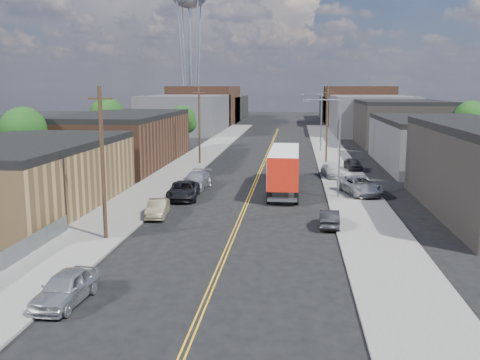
% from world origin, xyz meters
% --- Properties ---
extents(ground, '(260.00, 260.00, 0.00)m').
position_xyz_m(ground, '(0.00, 60.00, 0.00)').
color(ground, black).
rests_on(ground, ground).
extents(centerline, '(0.32, 120.00, 0.01)m').
position_xyz_m(centerline, '(0.00, 45.00, 0.01)').
color(centerline, gold).
rests_on(centerline, ground).
extents(sidewalk_left, '(5.00, 140.00, 0.15)m').
position_xyz_m(sidewalk_left, '(-9.50, 45.00, 0.07)').
color(sidewalk_left, slate).
rests_on(sidewalk_left, ground).
extents(sidewalk_right, '(5.00, 140.00, 0.15)m').
position_xyz_m(sidewalk_right, '(9.50, 45.00, 0.07)').
color(sidewalk_right, slate).
rests_on(sidewalk_right, ground).
extents(warehouse_tan, '(12.00, 22.00, 5.60)m').
position_xyz_m(warehouse_tan, '(-18.00, 18.00, 2.80)').
color(warehouse_tan, olive).
rests_on(warehouse_tan, ground).
extents(warehouse_brown, '(12.00, 26.00, 6.60)m').
position_xyz_m(warehouse_brown, '(-18.00, 44.00, 3.30)').
color(warehouse_brown, '#45291B').
rests_on(warehouse_brown, ground).
extents(industrial_right_b, '(14.00, 24.00, 6.10)m').
position_xyz_m(industrial_right_b, '(22.00, 46.00, 3.05)').
color(industrial_right_b, '#333335').
rests_on(industrial_right_b, ground).
extents(industrial_right_c, '(14.00, 22.00, 7.60)m').
position_xyz_m(industrial_right_c, '(22.00, 72.00, 3.80)').
color(industrial_right_c, black).
rests_on(industrial_right_c, ground).
extents(skyline_left_a, '(16.00, 30.00, 8.00)m').
position_xyz_m(skyline_left_a, '(-20.00, 95.00, 4.00)').
color(skyline_left_a, '#333335').
rests_on(skyline_left_a, ground).
extents(skyline_right_a, '(16.00, 30.00, 8.00)m').
position_xyz_m(skyline_right_a, '(20.00, 95.00, 4.00)').
color(skyline_right_a, '#333335').
rests_on(skyline_right_a, ground).
extents(skyline_left_b, '(16.00, 26.00, 10.00)m').
position_xyz_m(skyline_left_b, '(-20.00, 120.00, 5.00)').
color(skyline_left_b, '#45291B').
rests_on(skyline_left_b, ground).
extents(skyline_right_b, '(16.00, 26.00, 10.00)m').
position_xyz_m(skyline_right_b, '(20.00, 120.00, 5.00)').
color(skyline_right_b, '#45291B').
rests_on(skyline_right_b, ground).
extents(skyline_left_c, '(16.00, 40.00, 7.00)m').
position_xyz_m(skyline_left_c, '(-20.00, 140.00, 3.50)').
color(skyline_left_c, black).
rests_on(skyline_left_c, ground).
extents(skyline_right_c, '(16.00, 40.00, 7.00)m').
position_xyz_m(skyline_right_c, '(20.00, 140.00, 3.50)').
color(skyline_right_c, black).
rests_on(skyline_right_c, ground).
extents(water_tower, '(9.00, 9.00, 36.90)m').
position_xyz_m(water_tower, '(-22.00, 110.00, 30.65)').
color(water_tower, gray).
rests_on(water_tower, ground).
extents(streetlight_near, '(3.39, 0.25, 9.00)m').
position_xyz_m(streetlight_near, '(7.60, 25.00, 5.33)').
color(streetlight_near, gray).
rests_on(streetlight_near, ground).
extents(streetlight_far, '(3.39, 0.25, 9.00)m').
position_xyz_m(streetlight_far, '(7.60, 60.00, 5.33)').
color(streetlight_far, gray).
rests_on(streetlight_far, ground).
extents(utility_pole_left_near, '(1.60, 0.26, 10.00)m').
position_xyz_m(utility_pole_left_near, '(-8.20, 10.00, 5.14)').
color(utility_pole_left_near, black).
rests_on(utility_pole_left_near, ground).
extents(utility_pole_left_far, '(1.60, 0.26, 10.00)m').
position_xyz_m(utility_pole_left_far, '(-8.20, 45.00, 5.14)').
color(utility_pole_left_far, black).
rests_on(utility_pole_left_far, ground).
extents(utility_pole_right, '(1.60, 0.26, 10.00)m').
position_xyz_m(utility_pole_right, '(8.20, 48.00, 5.14)').
color(utility_pole_right, black).
rests_on(utility_pole_right, ground).
extents(chainlink_fence, '(0.05, 16.00, 1.22)m').
position_xyz_m(chainlink_fence, '(-11.50, 3.50, 0.66)').
color(chainlink_fence, slate).
rests_on(chainlink_fence, ground).
extents(tree_left_near, '(4.85, 4.76, 7.91)m').
position_xyz_m(tree_left_near, '(-23.94, 30.00, 5.18)').
color(tree_left_near, black).
rests_on(tree_left_near, ground).
extents(tree_left_mid, '(5.10, 5.04, 8.37)m').
position_xyz_m(tree_left_mid, '(-23.94, 55.00, 5.48)').
color(tree_left_mid, black).
rests_on(tree_left_mid, ground).
extents(tree_left_far, '(4.35, 4.20, 6.97)m').
position_xyz_m(tree_left_far, '(-13.94, 62.00, 4.57)').
color(tree_left_far, black).
rests_on(tree_left_far, ground).
extents(tree_right_far, '(4.85, 4.76, 7.91)m').
position_xyz_m(tree_right_far, '(30.06, 60.00, 5.18)').
color(tree_right_far, black).
rests_on(tree_right_far, ground).
extents(semi_truck, '(2.72, 15.61, 4.09)m').
position_xyz_m(semi_truck, '(3.09, 28.85, 2.33)').
color(semi_truck, silver).
rests_on(semi_truck, ground).
extents(car_left_a, '(2.10, 4.57, 1.52)m').
position_xyz_m(car_left_a, '(-6.40, -0.29, 0.76)').
color(car_left_a, '#A9ADAE').
rests_on(car_left_a, ground).
extents(car_left_b, '(1.83, 4.17, 1.33)m').
position_xyz_m(car_left_b, '(-6.40, 16.49, 0.67)').
color(car_left_b, '#807354').
rests_on(car_left_b, ground).
extents(car_left_c, '(3.10, 5.83, 1.56)m').
position_xyz_m(car_left_c, '(-5.80, 23.27, 0.78)').
color(car_left_c, black).
rests_on(car_left_c, ground).
extents(car_left_d, '(2.68, 5.82, 1.65)m').
position_xyz_m(car_left_d, '(-5.57, 28.15, 0.82)').
color(car_left_d, '#A6A9AB').
rests_on(car_left_d, ground).
extents(car_right_oncoming, '(1.47, 3.92, 1.28)m').
position_xyz_m(car_right_oncoming, '(6.60, 14.76, 0.64)').
color(car_right_oncoming, black).
rests_on(car_right_oncoming, ground).
extents(car_right_lot_a, '(4.15, 6.43, 1.65)m').
position_xyz_m(car_right_lot_a, '(10.11, 26.33, 0.97)').
color(car_right_lot_a, '#9C9EA1').
rests_on(car_right_lot_a, sidewalk_right).
extents(car_right_lot_b, '(2.67, 4.92, 1.35)m').
position_xyz_m(car_right_lot_b, '(8.20, 36.00, 0.83)').
color(car_right_lot_b, silver).
rests_on(car_right_lot_b, sidewalk_right).
extents(car_right_lot_c, '(2.16, 4.21, 1.37)m').
position_xyz_m(car_right_lot_c, '(11.00, 41.23, 0.84)').
color(car_right_lot_c, black).
rests_on(car_right_lot_c, sidewalk_right).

